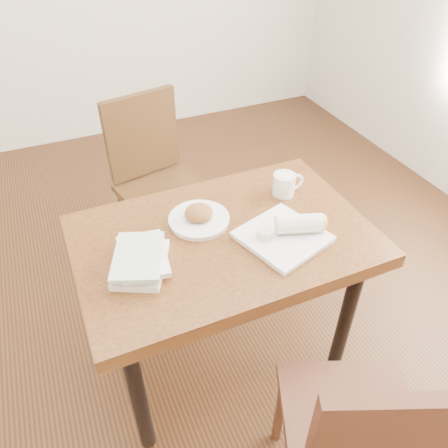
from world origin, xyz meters
name	(u,v)px	position (x,y,z in m)	size (l,w,h in m)	color
ground	(224,353)	(0.00, 0.00, -0.01)	(4.00, 5.00, 0.01)	#472814
table	(224,253)	(0.00, 0.00, 0.66)	(1.10, 0.73, 0.75)	brown
chair_near	(363,438)	(0.10, -0.77, 0.55)	(0.55, 0.55, 0.95)	#461F14
chair_far	(155,174)	(-0.04, 0.82, 0.55)	(0.50, 0.50, 0.95)	#432D13
plate_scone	(199,217)	(-0.06, 0.11, 0.77)	(0.24, 0.24, 0.08)	white
coffee_mug	(285,184)	(0.34, 0.14, 0.80)	(0.14, 0.09, 0.09)	white
plate_burrito	(288,232)	(0.21, -0.11, 0.78)	(0.35, 0.35, 0.09)	white
book_stack	(141,259)	(-0.33, -0.04, 0.78)	(0.25, 0.29, 0.06)	white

